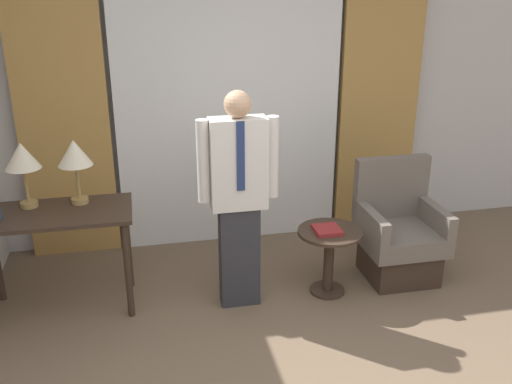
# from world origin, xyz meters

# --- Properties ---
(wall_back) EXTENTS (10.00, 0.06, 2.70)m
(wall_back) POSITION_xyz_m (0.00, 2.78, 1.35)
(wall_back) COLOR beige
(wall_back) RESTS_ON ground_plane
(curtain_sheer_center) EXTENTS (2.00, 0.06, 2.58)m
(curtain_sheer_center) POSITION_xyz_m (0.00, 2.65, 1.29)
(curtain_sheer_center) COLOR white
(curtain_sheer_center) RESTS_ON ground_plane
(curtain_drape_left) EXTENTS (0.76, 0.06, 2.58)m
(curtain_drape_left) POSITION_xyz_m (-1.42, 2.65, 1.29)
(curtain_drape_left) COLOR #B28442
(curtain_drape_left) RESTS_ON ground_plane
(curtain_drape_right) EXTENTS (0.76, 0.06, 2.58)m
(curtain_drape_right) POSITION_xyz_m (1.42, 2.65, 1.29)
(curtain_drape_right) COLOR #B28442
(curtain_drape_right) RESTS_ON ground_plane
(desk) EXTENTS (1.10, 0.56, 0.79)m
(desk) POSITION_xyz_m (-1.45, 1.69, 0.66)
(desk) COLOR #38281E
(desk) RESTS_ON ground_plane
(table_lamp_left) EXTENTS (0.25, 0.25, 0.48)m
(table_lamp_left) POSITION_xyz_m (-1.63, 1.83, 1.16)
(table_lamp_left) COLOR #9E7F47
(table_lamp_left) RESTS_ON desk
(table_lamp_right) EXTENTS (0.25, 0.25, 0.48)m
(table_lamp_right) POSITION_xyz_m (-1.27, 1.83, 1.16)
(table_lamp_right) COLOR #9E7F47
(table_lamp_right) RESTS_ON desk
(person) EXTENTS (0.58, 0.20, 1.65)m
(person) POSITION_xyz_m (-0.14, 1.49, 0.90)
(person) COLOR #2D2D33
(person) RESTS_ON ground_plane
(armchair) EXTENTS (0.63, 0.60, 0.97)m
(armchair) POSITION_xyz_m (1.22, 1.63, 0.35)
(armchair) COLOR #38281E
(armchair) RESTS_ON ground_plane
(side_table) EXTENTS (0.50, 0.50, 0.54)m
(side_table) POSITION_xyz_m (0.57, 1.49, 0.36)
(side_table) COLOR #38281E
(side_table) RESTS_ON ground_plane
(book) EXTENTS (0.20, 0.20, 0.03)m
(book) POSITION_xyz_m (0.54, 1.47, 0.55)
(book) COLOR maroon
(book) RESTS_ON side_table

